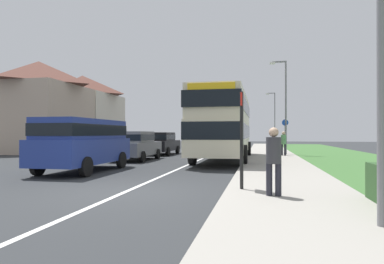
{
  "coord_description": "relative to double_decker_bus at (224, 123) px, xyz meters",
  "views": [
    {
      "loc": [
        3.46,
        -8.22,
        1.53
      ],
      "look_at": [
        0.59,
        5.89,
        1.6
      ],
      "focal_mm": 31.32,
      "sensor_mm": 36.0,
      "label": 1
    }
  ],
  "objects": [
    {
      "name": "parked_car_grey",
      "position": [
        -4.97,
        -0.8,
        -1.23
      ],
      "size": [
        1.88,
        4.3,
        1.65
      ],
      "color": "slate",
      "rests_on": "ground_plane"
    },
    {
      "name": "lane_marking_centre",
      "position": [
        -1.47,
        -2.71,
        -2.14
      ],
      "size": [
        0.14,
        60.0,
        0.01
      ],
      "primitive_type": "cube",
      "color": "silver",
      "rests_on": "ground_plane"
    },
    {
      "name": "street_lamp_far",
      "position": [
        3.73,
        24.74,
        1.77
      ],
      "size": [
        1.14,
        0.2,
        6.74
      ],
      "color": "slate",
      "rests_on": "ground_plane"
    },
    {
      "name": "pedestrian_walking_away",
      "position": [
        3.48,
        3.45,
        -1.17
      ],
      "size": [
        0.34,
        0.34,
        1.67
      ],
      "color": "#23232D",
      "rests_on": "ground_plane"
    },
    {
      "name": "parked_car_black",
      "position": [
        -5.06,
        4.47,
        -1.25
      ],
      "size": [
        1.92,
        4.43,
        1.62
      ],
      "color": "black",
      "rests_on": "ground_plane"
    },
    {
      "name": "pedestrian_at_stop",
      "position": [
        2.29,
        -11.14,
        -1.17
      ],
      "size": [
        0.34,
        0.34,
        1.67
      ],
      "color": "#23232D",
      "rests_on": "ground_plane"
    },
    {
      "name": "house_terrace_far_side",
      "position": [
        -15.66,
        8.62,
        1.57
      ],
      "size": [
        6.42,
        13.52,
        7.42
      ],
      "color": "tan",
      "rests_on": "ground_plane"
    },
    {
      "name": "parked_van_blue",
      "position": [
        -4.98,
        -6.6,
        -0.89
      ],
      "size": [
        2.11,
        4.95,
        2.1
      ],
      "color": "navy",
      "rests_on": "ground_plane"
    },
    {
      "name": "ground_plane",
      "position": [
        -1.47,
        -10.71,
        -2.14
      ],
      "size": [
        120.0,
        120.0,
        0.0
      ],
      "primitive_type": "plane",
      "color": "#2D3033"
    },
    {
      "name": "bus_stop_sign",
      "position": [
        1.53,
        -10.33,
        -0.6
      ],
      "size": [
        0.09,
        0.52,
        2.6
      ],
      "color": "black",
      "rests_on": "ground_plane"
    },
    {
      "name": "cycle_route_sign",
      "position": [
        3.71,
        5.12,
        -0.71
      ],
      "size": [
        0.44,
        0.08,
        2.52
      ],
      "color": "slate",
      "rests_on": "ground_plane"
    },
    {
      "name": "street_lamp_mid",
      "position": [
        3.62,
        4.9,
        1.67
      ],
      "size": [
        1.14,
        0.2,
        6.55
      ],
      "color": "slate",
      "rests_on": "ground_plane"
    },
    {
      "name": "double_decker_bus",
      "position": [
        0.0,
        0.0,
        0.0
      ],
      "size": [
        2.8,
        10.53,
        3.7
      ],
      "color": "beige",
      "rests_on": "ground_plane"
    },
    {
      "name": "pavement_near_side",
      "position": [
        2.73,
        -4.71,
        -2.08
      ],
      "size": [
        3.2,
        68.0,
        0.12
      ],
      "primitive_type": "cube",
      "color": "#9E998E",
      "rests_on": "ground_plane"
    }
  ]
}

